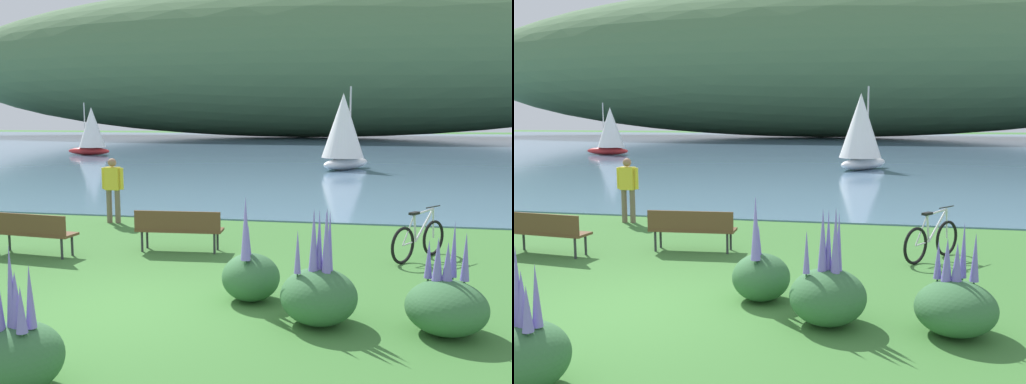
{
  "view_description": "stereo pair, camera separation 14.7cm",
  "coord_description": "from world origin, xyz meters",
  "views": [
    {
      "loc": [
        3.32,
        -7.38,
        2.78
      ],
      "look_at": [
        0.89,
        5.67,
        1.0
      ],
      "focal_mm": 39.34,
      "sensor_mm": 36.0,
      "label": 1
    },
    {
      "loc": [
        3.47,
        -7.36,
        2.78
      ],
      "look_at": [
        0.89,
        5.67,
        1.0
      ],
      "focal_mm": 39.34,
      "sensor_mm": 36.0,
      "label": 2
    }
  ],
  "objects": [
    {
      "name": "ground_plane",
      "position": [
        0.0,
        0.0,
        0.0
      ],
      "size": [
        200.0,
        200.0,
        0.0
      ],
      "primitive_type": "plane",
      "color": "#3D7533"
    },
    {
      "name": "park_bench_near_camera",
      "position": [
        -0.33,
        3.52,
        0.52
      ],
      "size": [
        1.83,
        0.59,
        0.88
      ],
      "color": "brown",
      "rests_on": "ground"
    },
    {
      "name": "sailboat_mid_bay",
      "position": [
        2.44,
        22.13,
        2.08
      ],
      "size": [
        3.15,
        3.65,
        4.33
      ],
      "color": "white",
      "rests_on": "bay_water"
    },
    {
      "name": "person_at_shoreline",
      "position": [
        -3.05,
        6.28,
        0.98
      ],
      "size": [
        0.61,
        0.23,
        1.71
      ],
      "color": "#72604C",
      "rests_on": "ground"
    },
    {
      "name": "sailboat_nearest_to_shore",
      "position": [
        -15.82,
        30.41,
        1.81
      ],
      "size": [
        3.22,
        1.94,
        3.76
      ],
      "color": "#B22323",
      "rests_on": "bay_water"
    },
    {
      "name": "bicycle_leaning_near_bench",
      "position": [
        4.49,
        3.77,
        0.4
      ],
      "size": [
        1.15,
        1.42,
        1.01
      ],
      "color": "black",
      "rests_on": "ground"
    },
    {
      "name": "echium_bush_far_cluster",
      "position": [
        2.82,
        -0.06,
        0.43
      ],
      "size": [
        1.04,
        1.04,
        1.62
      ],
      "color": "#386B3D",
      "rests_on": "ground"
    },
    {
      "name": "bay_water",
      "position": [
        0.0,
        47.17,
        0.02
      ],
      "size": [
        180.0,
        80.0,
        0.04
      ],
      "primitive_type": "cube",
      "color": "#5B7F9E",
      "rests_on": "ground"
    },
    {
      "name": "echium_bush_mid_cluster",
      "position": [
        -0.04,
        -2.51,
        0.42
      ],
      "size": [
        0.92,
        0.92,
        1.54
      ],
      "color": "#386B3D",
      "rests_on": "ground"
    },
    {
      "name": "echium_bush_beside_closest",
      "position": [
        1.73,
        0.73,
        0.41
      ],
      "size": [
        0.89,
        0.89,
        1.64
      ],
      "color": "#386B3D",
      "rests_on": "ground"
    },
    {
      "name": "park_bench_further_along",
      "position": [
        -3.15,
        2.66,
        0.52
      ],
      "size": [
        1.84,
        0.68,
        0.88
      ],
      "color": "brown",
      "rests_on": "ground"
    },
    {
      "name": "distant_hillside",
      "position": [
        -4.49,
        69.35,
        10.07
      ],
      "size": [
        105.38,
        28.0,
        20.06
      ],
      "primitive_type": "ellipsoid",
      "color": "#4C7047",
      "rests_on": "bay_water"
    },
    {
      "name": "echium_bush_closest_to_camera",
      "position": [
        4.46,
        -0.1,
        0.38
      ],
      "size": [
        1.05,
        1.05,
        1.43
      ],
      "color": "#386B3D",
      "rests_on": "ground"
    }
  ]
}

